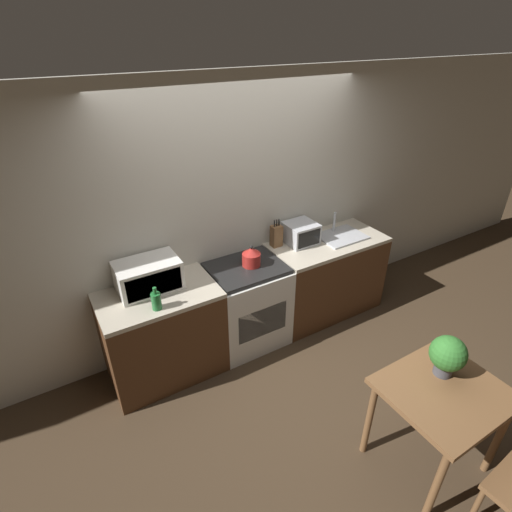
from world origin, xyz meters
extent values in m
plane|color=#3D2D1E|center=(0.00, 0.00, 0.00)|extent=(16.00, 16.00, 0.00)
cube|color=beige|center=(0.00, 0.94, 1.30)|extent=(10.00, 0.06, 2.60)
cube|color=#4C2D19|center=(-1.01, 0.60, 0.43)|extent=(1.03, 0.62, 0.86)
cube|color=#B7AD99|center=(-1.01, 0.60, 0.88)|extent=(1.03, 0.62, 0.04)
cube|color=#4C2D19|center=(0.88, 0.60, 0.43)|extent=(1.28, 0.62, 0.86)
cube|color=#B7AD99|center=(0.88, 0.60, 0.88)|extent=(1.28, 0.62, 0.04)
cube|color=silver|center=(-0.13, 0.60, 0.43)|extent=(0.74, 0.62, 0.86)
cube|color=black|center=(-0.13, 0.60, 0.88)|extent=(0.71, 0.57, 0.04)
cube|color=black|center=(-0.13, 0.29, 0.43)|extent=(0.53, 0.02, 0.32)
cylinder|color=maroon|center=(-0.07, 0.59, 0.96)|extent=(0.18, 0.18, 0.13)
cone|color=maroon|center=(-0.07, 0.59, 1.06)|extent=(0.17, 0.17, 0.06)
sphere|color=black|center=(-0.07, 0.59, 1.10)|extent=(0.03, 0.03, 0.03)
cube|color=silver|center=(-1.03, 0.71, 1.03)|extent=(0.54, 0.35, 0.27)
cube|color=black|center=(-1.03, 0.55, 1.03)|extent=(0.47, 0.01, 0.21)
cylinder|color=#1E662D|center=(-1.08, 0.40, 0.97)|extent=(0.08, 0.08, 0.15)
cylinder|color=#1E662D|center=(-1.08, 0.40, 1.08)|extent=(0.03, 0.03, 0.06)
cube|color=brown|center=(0.34, 0.80, 1.01)|extent=(0.11, 0.09, 0.23)
cylinder|color=black|center=(0.32, 0.80, 1.16)|extent=(0.01, 0.01, 0.07)
cylinder|color=black|center=(0.34, 0.80, 1.16)|extent=(0.01, 0.01, 0.07)
cylinder|color=black|center=(0.37, 0.80, 1.16)|extent=(0.01, 0.01, 0.07)
cube|color=#ADAFB5|center=(0.61, 0.73, 1.01)|extent=(0.32, 0.31, 0.22)
cube|color=black|center=(0.61, 0.59, 1.01)|extent=(0.28, 0.01, 0.17)
cube|color=#ADAFB5|center=(1.06, 0.60, 0.91)|extent=(0.49, 0.38, 0.02)
cylinder|color=#ADAFB5|center=(1.06, 0.73, 1.03)|extent=(0.03, 0.03, 0.22)
cube|color=brown|center=(0.34, -1.29, 0.75)|extent=(0.79, 0.70, 0.04)
cylinder|color=brown|center=(0.01, -1.58, 0.37)|extent=(0.05, 0.05, 0.73)
cylinder|color=brown|center=(0.68, -1.58, 0.37)|extent=(0.05, 0.05, 0.73)
cylinder|color=brown|center=(0.01, -1.00, 0.37)|extent=(0.05, 0.05, 0.73)
cylinder|color=brown|center=(0.68, -1.00, 0.37)|extent=(0.05, 0.05, 0.73)
cylinder|color=brown|center=(0.24, -1.75, 0.21)|extent=(0.04, 0.04, 0.41)
cylinder|color=brown|center=(0.61, -1.73, 0.21)|extent=(0.04, 0.04, 0.41)
cylinder|color=#424247|center=(0.44, -1.18, 0.81)|extent=(0.12, 0.12, 0.08)
sphere|color=#2D6B28|center=(0.44, -1.18, 0.96)|extent=(0.25, 0.25, 0.25)
camera|label=1|loc=(-1.72, -2.24, 2.90)|focal=28.00mm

